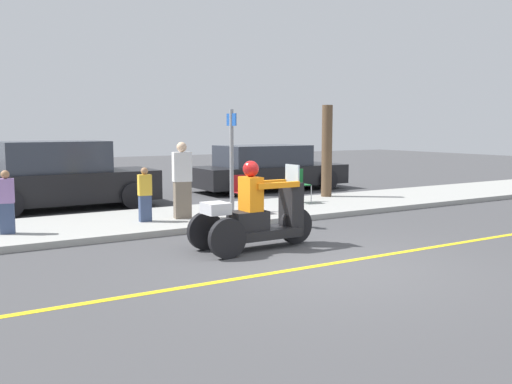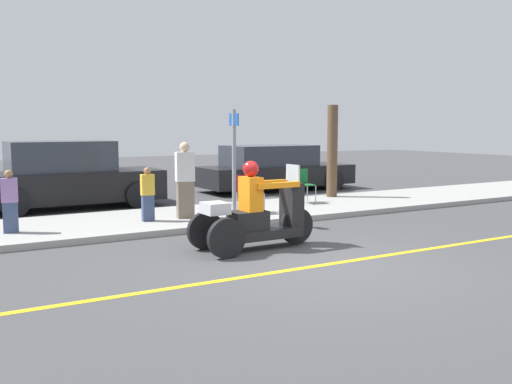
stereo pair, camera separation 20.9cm
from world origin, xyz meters
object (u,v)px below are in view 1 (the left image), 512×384
at_px(spectator_mid_group, 6,203).
at_px(tree_trunk, 327,151).
at_px(spectator_end_of_line, 145,195).
at_px(street_sign, 232,161).
at_px(folding_chair_set_back, 297,182).
at_px(motorcycle_trike, 256,218).
at_px(parked_car_lot_far, 267,169).
at_px(parked_car_lot_left, 62,177).
at_px(spectator_with_child, 182,182).
at_px(folding_chair_curbside, 245,190).

xyz_separation_m(spectator_mid_group, tree_trunk, (8.13, 1.28, 0.68)).
distance_m(spectator_end_of_line, street_sign, 1.84).
bearing_deg(street_sign, folding_chair_set_back, 29.90).
bearing_deg(tree_trunk, motorcycle_trike, -139.05).
relative_size(parked_car_lot_far, tree_trunk, 2.01).
bearing_deg(parked_car_lot_left, spectator_with_child, -65.73).
bearing_deg(parked_car_lot_left, folding_chair_set_back, -28.86).
distance_m(spectator_mid_group, parked_car_lot_far, 9.17).
xyz_separation_m(motorcycle_trike, parked_car_lot_left, (-1.61, 6.33, 0.25)).
height_order(folding_chair_curbside, parked_car_lot_far, parked_car_lot_far).
relative_size(folding_chair_curbside, parked_car_lot_left, 0.19).
bearing_deg(folding_chair_set_back, parked_car_lot_far, 68.36).
bearing_deg(folding_chair_curbside, spectator_with_child, 178.11).
relative_size(folding_chair_set_back, parked_car_lot_left, 0.19).
bearing_deg(street_sign, tree_trunk, 27.57).
bearing_deg(folding_chair_curbside, parked_car_lot_far, 52.10).
relative_size(motorcycle_trike, parked_car_lot_left, 0.50).
distance_m(spectator_end_of_line, parked_car_lot_left, 3.58).
distance_m(parked_car_lot_far, street_sign, 6.59).
height_order(spectator_end_of_line, folding_chair_set_back, spectator_end_of_line).
xyz_separation_m(motorcycle_trike, spectator_mid_group, (-3.35, 2.87, 0.14)).
distance_m(folding_chair_set_back, parked_car_lot_left, 5.72).
bearing_deg(folding_chair_curbside, spectator_mid_group, 178.92).
relative_size(spectator_with_child, tree_trunk, 0.64).
bearing_deg(spectator_with_child, parked_car_lot_far, 41.50).
bearing_deg(spectator_with_child, folding_chair_curbside, -1.89).
distance_m(spectator_end_of_line, parked_car_lot_far, 7.05).
relative_size(motorcycle_trike, street_sign, 0.98).
height_order(tree_trunk, street_sign, tree_trunk).
distance_m(folding_chair_set_back, tree_trunk, 1.66).
xyz_separation_m(spectator_mid_group, folding_chair_set_back, (6.74, 0.70, -0.03)).
height_order(folding_chair_curbside, folding_chair_set_back, same).
bearing_deg(spectator_mid_group, spectator_with_child, -0.73).
xyz_separation_m(spectator_mid_group, spectator_with_child, (3.32, -0.04, 0.21)).
distance_m(motorcycle_trike, folding_chair_curbside, 3.13).
xyz_separation_m(spectator_end_of_line, folding_chair_set_back, (4.22, 0.74, -0.01)).
bearing_deg(street_sign, folding_chair_curbside, 45.25).
height_order(folding_chair_set_back, parked_car_lot_left, parked_car_lot_left).
bearing_deg(parked_car_lot_far, spectator_mid_group, -152.57).
height_order(folding_chair_set_back, street_sign, street_sign).
bearing_deg(parked_car_lot_left, parked_car_lot_far, 6.78).
height_order(spectator_end_of_line, folding_chair_curbside, spectator_end_of_line).
distance_m(motorcycle_trike, spectator_end_of_line, 2.96).
xyz_separation_m(folding_chair_set_back, street_sign, (-2.73, -1.57, 0.69)).
bearing_deg(parked_car_lot_far, folding_chair_curbside, -127.90).
distance_m(spectator_mid_group, parked_car_lot_left, 3.88).
relative_size(spectator_with_child, parked_car_lot_far, 0.32).
bearing_deg(folding_chair_set_back, spectator_end_of_line, -170.13).
xyz_separation_m(spectator_end_of_line, spectator_mid_group, (-2.52, 0.03, 0.02)).
bearing_deg(spectator_mid_group, folding_chair_curbside, -1.08).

